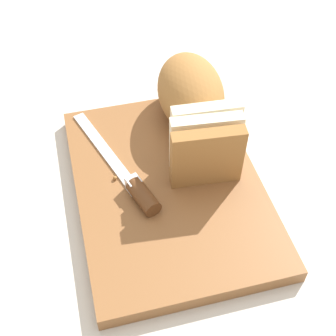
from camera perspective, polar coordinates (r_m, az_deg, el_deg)
The scene contains 8 objects.
ground_plane at distance 0.72m, azimuth 0.00°, elevation -2.85°, with size 3.00×3.00×0.00m, color beige.
cutting_board at distance 0.71m, azimuth 0.00°, elevation -2.26°, with size 0.38×0.27×0.02m, color brown.
bread_loaf at distance 0.76m, azimuth 3.15°, elevation 7.65°, with size 0.26×0.14×0.10m.
bread_knife at distance 0.69m, azimuth -4.08°, elevation -2.08°, with size 0.25×0.09×0.03m.
crumb_near_knife at distance 0.72m, azimuth 1.30°, elevation 0.09°, with size 0.01×0.01×0.01m, color #996633.
crumb_near_loaf at distance 0.71m, azimuth 2.82°, elevation -1.00°, with size 0.00×0.00×0.00m, color #996633.
crumb_stray_left at distance 0.71m, azimuth -6.37°, elevation -1.19°, with size 0.01×0.01×0.01m, color #996633.
crumb_stray_right at distance 0.73m, azimuth 3.47°, elevation 0.96°, with size 0.01×0.01×0.01m, color #996633.
Camera 1 is at (0.44, -0.14, 0.56)m, focal length 50.88 mm.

